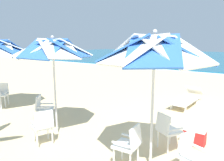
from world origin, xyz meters
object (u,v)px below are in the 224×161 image
Objects in this scene: beach_umbrella_0 at (154,51)px; cooler_box at (195,136)px; beach_umbrella_1 at (53,49)px; plastic_chair_4 at (43,125)px; sun_lounger_1 at (187,98)px; plastic_chair_1 at (167,129)px; plastic_chair_0 at (129,143)px; plastic_chair_5 at (2,93)px; plastic_chair_3 at (43,107)px; plastic_chair_2 at (192,153)px.

beach_umbrella_0 reaches higher than cooler_box.
plastic_chair_4 is (0.25, -0.61, -1.73)m from beach_umbrella_1.
beach_umbrella_0 is 5.00m from sun_lounger_1.
plastic_chair_4 is (-2.48, -1.46, 0.00)m from plastic_chair_1.
plastic_chair_0 is at bearing 10.12° from plastic_chair_4.
plastic_chair_5 is at bearing -144.31° from sun_lounger_1.
sun_lounger_1 is 4.36× the size of cooler_box.
sun_lounger_1 is at bearing 70.25° from plastic_chair_4.
beach_umbrella_1 is 5.16× the size of cooler_box.
plastic_chair_4 is 5.52m from sun_lounger_1.
plastic_chair_0 is at bearing -8.07° from plastic_chair_3.
plastic_chair_3 is 2.78m from plastic_chair_5.
beach_umbrella_0 is 3.05× the size of plastic_chair_5.
sun_lounger_1 is (-0.62, 3.74, -0.22)m from plastic_chair_1.
plastic_chair_4 is (-2.13, -0.38, 0.00)m from plastic_chair_0.
plastic_chair_1 is 1.00× the size of plastic_chair_3.
sun_lounger_1 is at bearing 97.53° from beach_umbrella_0.
beach_umbrella_0 is 1.95m from plastic_chair_1.
beach_umbrella_1 reaches higher than plastic_chair_3.
plastic_chair_2 is at bearing 1.37° from beach_umbrella_1.
plastic_chair_3 is 4.26m from cooler_box.
beach_umbrella_1 is at bearing -155.11° from cooler_box.
plastic_chair_1 is (0.02, 0.81, -1.77)m from beach_umbrella_0.
beach_umbrella_1 is 2.98× the size of plastic_chair_5.
plastic_chair_2 is 4.70m from sun_lounger_1.
plastic_chair_0 and plastic_chair_5 have the same top height.
sun_lounger_1 is (1.86, 5.19, -0.22)m from plastic_chair_4.
sun_lounger_1 is at bearing 93.21° from plastic_chair_0.
plastic_chair_4 is at bearing -36.89° from plastic_chair_3.
beach_umbrella_0 is 3.05× the size of plastic_chair_2.
plastic_chair_1 reaches higher than cooler_box.
beach_umbrella_0 reaches higher than beach_umbrella_1.
plastic_chair_1 and plastic_chair_5 have the same top height.
plastic_chair_3 is at bearing -4.31° from plastic_chair_5.
beach_umbrella_0 is at bearing -91.30° from plastic_chair_1.
plastic_chair_4 is at bearing -144.50° from cooler_box.
beach_umbrella_1 is at bearing -6.86° from plastic_chair_5.
plastic_chair_2 and plastic_chair_5 have the same top height.
beach_umbrella_0 is 2.57m from cooler_box.
beach_umbrella_0 reaches higher than plastic_chair_3.
beach_umbrella_1 is at bearing -179.33° from beach_umbrella_0.
beach_umbrella_1 is at bearing -162.91° from plastic_chair_1.
plastic_chair_4 is at bearing -15.11° from plastic_chair_5.
cooler_box is at bearing 54.71° from plastic_chair_1.
plastic_chair_5 is at bearing 177.14° from plastic_chair_2.
cooler_box is (0.80, 1.71, -0.30)m from plastic_chair_0.
plastic_chair_0 is at bearing -141.35° from beach_umbrella_0.
plastic_chair_5 is at bearing 176.35° from beach_umbrella_0.
cooler_box is at bearing 35.50° from plastic_chair_4.
plastic_chair_4 is at bearing -167.82° from plastic_chair_2.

